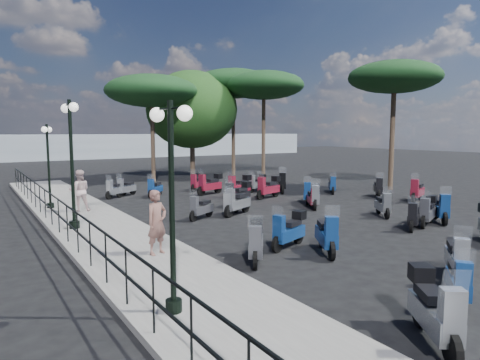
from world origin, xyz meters
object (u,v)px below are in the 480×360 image
lamp_post_2 (48,161)px  scooter_7 (457,259)px  scooter_6 (459,283)px  pine_1 (264,86)px  pedestrian_far (79,191)px  scooter_1 (256,243)px  scooter_27 (378,188)px  scooter_31 (210,185)px  scooter_22 (307,193)px  scooter_26 (417,191)px  broadleaf_tree (192,110)px  lamp_post_1 (72,156)px  scooter_5 (116,190)px  scooter_0 (435,311)px  scooter_8 (289,231)px  scooter_11 (155,189)px  scooter_21 (316,196)px  scooter_15 (312,199)px  pine_3 (394,78)px  scooter_28 (332,186)px  scooter_29 (281,183)px  scooter_20 (383,206)px  scooter_2 (327,236)px  scooter_30 (239,186)px  scooter_19 (440,209)px  scooter_3 (201,209)px  scooter_13 (414,217)px  pine_0 (233,84)px  scooter_9 (237,203)px  scooter_32 (126,188)px  woman (157,222)px  scooter_14 (428,212)px  scooter_10 (238,194)px  lamp_post_0 (172,194)px  pine_2 (152,91)px

lamp_post_2 → scooter_7: lamp_post_2 is taller
scooter_6 → pine_1: 24.51m
pedestrian_far → scooter_1: 9.44m
scooter_27 → scooter_31: size_ratio=0.76×
scooter_22 → scooter_26: scooter_26 is taller
scooter_31 → pine_1: 11.25m
broadleaf_tree → lamp_post_1: bearing=-129.2°
lamp_post_2 → broadleaf_tree: size_ratio=0.45×
scooter_5 → pine_1: size_ratio=0.17×
scooter_0 → scooter_8: size_ratio=0.97×
scooter_11 → scooter_21: 8.44m
scooter_6 → broadleaf_tree: broadleaf_tree is taller
scooter_6 → scooter_15: (4.80, 9.49, -0.02)m
pine_3 → scooter_21: bearing=-164.5°
scooter_7 → scooter_21: bearing=-61.4°
scooter_28 → scooter_29: 2.79m
scooter_20 → scooter_27: size_ratio=1.02×
scooter_15 → scooter_26: 5.68m
scooter_2 → scooter_30: scooter_2 is taller
scooter_19 → scooter_3: bearing=7.4°
scooter_1 → broadleaf_tree: bearing=-75.5°
scooter_28 → pine_1: 10.97m
scooter_13 → pine_0: size_ratio=0.18×
scooter_9 → scooter_32: 7.78m
scooter_1 → scooter_20: 8.00m
scooter_9 → scooter_19: bearing=-160.2°
scooter_8 → scooter_32: scooter_8 is taller
scooter_2 → scooter_11: size_ratio=1.30×
woman → scooter_5: size_ratio=1.29×
pedestrian_far → scooter_11: 5.25m
scooter_2 → scooter_28: (8.56, 8.41, -0.08)m
lamp_post_2 → scooter_20: size_ratio=2.59×
scooter_14 → scooter_21: (-0.92, 4.86, 0.01)m
scooter_7 → scooter_11: bearing=-34.3°
scooter_10 → scooter_28: 6.52m
scooter_6 → scooter_28: scooter_6 is taller
lamp_post_2 → scooter_1: 11.20m
lamp_post_0 → pine_2: (7.65, 20.59, 3.75)m
lamp_post_2 → pine_1: bearing=42.9°
scooter_5 → scooter_8: size_ratio=0.82×
scooter_7 → scooter_31: bearing=-45.0°
scooter_32 → pine_3: pine_3 is taller
pedestrian_far → scooter_21: (9.15, -4.04, -0.48)m
scooter_3 → scooter_19: bearing=-155.1°
scooter_2 → scooter_0: bearing=97.1°
broadleaf_tree → scooter_0: bearing=-108.0°
scooter_7 → pine_0: pine_0 is taller
scooter_11 → scooter_15: size_ratio=0.94×
scooter_9 → pine_3: 13.19m
scooter_1 → scooter_7: 4.73m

